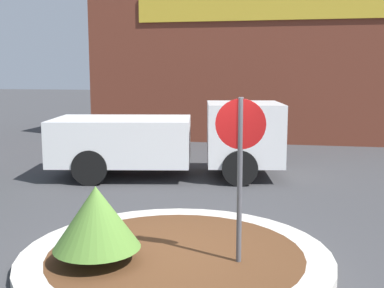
% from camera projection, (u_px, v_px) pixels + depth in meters
% --- Properties ---
extents(ground_plane, '(120.00, 120.00, 0.00)m').
position_uv_depth(ground_plane, '(176.00, 261.00, 6.93)').
color(ground_plane, '#38383A').
extents(traffic_island, '(4.48, 4.48, 0.13)m').
position_uv_depth(traffic_island, '(176.00, 257.00, 6.92)').
color(traffic_island, '#BCB7AD').
rests_on(traffic_island, ground_plane).
extents(stop_sign, '(0.67, 0.07, 2.37)m').
position_uv_depth(stop_sign, '(240.00, 153.00, 6.36)').
color(stop_sign, '#4C4C51').
rests_on(stop_sign, ground_plane).
extents(island_shrub, '(1.19, 1.19, 1.06)m').
position_uv_depth(island_shrub, '(96.00, 217.00, 6.47)').
color(island_shrub, brown).
rests_on(island_shrub, traffic_island).
extents(utility_truck, '(6.05, 3.06, 1.91)m').
position_uv_depth(utility_truck, '(172.00, 138.00, 12.34)').
color(utility_truck, silver).
rests_on(utility_truck, ground_plane).
extents(storefront_building, '(13.88, 6.07, 5.79)m').
position_uv_depth(storefront_building, '(270.00, 67.00, 20.52)').
color(storefront_building, brown).
rests_on(storefront_building, ground_plane).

